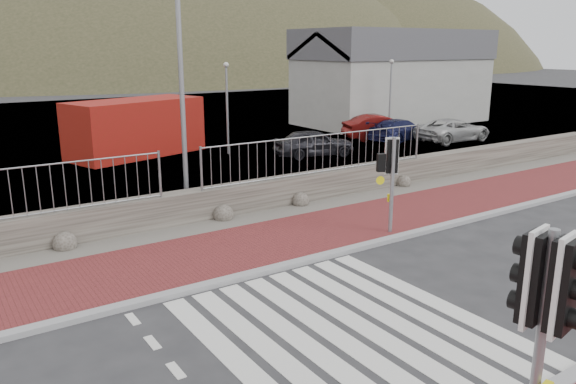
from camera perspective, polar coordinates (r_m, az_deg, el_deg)
ground at (r=10.12m, az=6.19°, el=-13.84°), size 220.00×220.00×0.00m
sidewalk_far at (r=13.54m, az=-6.10°, el=-6.09°), size 40.00×3.00×0.08m
kerb_far at (r=12.32m, az=-2.82°, el=-8.13°), size 40.00×0.25×0.12m
zebra_crossing at (r=10.12m, az=6.19°, el=-13.81°), size 4.62×5.60×0.01m
gravel_strip at (r=15.25m, az=-9.60°, el=-3.86°), size 40.00×1.50×0.06m
stone_wall at (r=15.83m, az=-10.86°, el=-1.64°), size 40.00×0.60×0.90m
railing at (r=15.37m, az=-10.88°, el=3.14°), size 18.07×0.07×1.22m
quay at (r=35.49m, az=-24.03°, el=5.56°), size 120.00×40.00×0.50m
harbor_building at (r=37.15m, az=10.61°, el=11.47°), size 12.20×6.20×5.80m
hills_backdrop at (r=99.49m, az=-25.00°, el=-3.06°), size 254.00×90.00×100.00m
traffic_signal_near at (r=6.70m, az=24.68°, el=-10.23°), size 0.47×0.33×2.98m
traffic_signal_far at (r=14.56m, az=10.49°, el=2.72°), size 0.63×0.42×2.58m
streetlight at (r=16.18m, az=-10.40°, el=13.31°), size 1.64×0.70×8.01m
shipping_container at (r=26.32m, az=-15.20°, el=6.33°), size 6.46×4.17×2.50m
car_a at (r=25.17m, az=2.66°, el=5.00°), size 3.83×2.22×1.22m
car_b at (r=30.27m, az=9.38°, el=6.52°), size 4.17×2.58×1.30m
car_c at (r=29.87m, az=11.26°, el=6.19°), size 4.22×2.34×1.16m
car_d at (r=30.46m, az=16.41°, el=6.06°), size 4.27×2.00×1.18m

